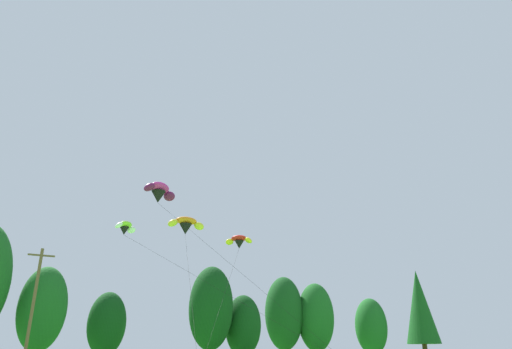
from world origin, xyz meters
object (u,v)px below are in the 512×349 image
Objects in this scene: utility_pole at (32,309)px; parafoil_kite_high_orange at (186,225)px; parafoil_kite_mid_lime_white at (125,228)px; parafoil_kite_low_magenta at (159,192)px; parafoil_kite_far_red_yellow at (239,241)px.

parafoil_kite_high_orange is at bearing -27.73° from utility_pole.
parafoil_kite_mid_lime_white is (-5.55, -1.59, -1.29)m from parafoil_kite_high_orange.
parafoil_kite_mid_lime_white is at bearing 171.52° from parafoil_kite_low_magenta.
parafoil_kite_high_orange is (11.06, -5.81, 7.21)m from utility_pole.
parafoil_kite_low_magenta is at bearing -44.38° from utility_pole.
parafoil_kite_low_magenta reaches higher than parafoil_kite_mid_lime_white.
parafoil_kite_mid_lime_white is 0.99× the size of parafoil_kite_low_magenta.
parafoil_kite_mid_lime_white is at bearing -53.32° from utility_pole.
utility_pole is at bearing 126.68° from parafoil_kite_mid_lime_white.
parafoil_kite_far_red_yellow is 1.38× the size of parafoil_kite_low_magenta.
parafoil_kite_mid_lime_white is (5.51, -7.40, 5.91)m from utility_pole.
parafoil_kite_low_magenta is at bearing -148.08° from parafoil_kite_high_orange.
parafoil_kite_high_orange is 1.03× the size of parafoil_kite_low_magenta.
parafoil_kite_far_red_yellow is at bearing 30.30° from parafoil_kite_high_orange.
parafoil_kite_mid_lime_white is 0.72× the size of parafoil_kite_far_red_yellow.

